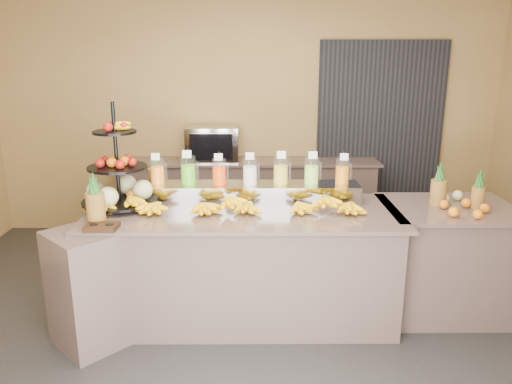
{
  "coord_description": "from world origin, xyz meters",
  "views": [
    {
      "loc": [
        0.08,
        -3.51,
        2.15
      ],
      "look_at": [
        0.1,
        0.3,
        1.09
      ],
      "focal_mm": 35.0,
      "sensor_mm": 36.0,
      "label": 1
    }
  ],
  "objects_px": {
    "banana_heap": "(227,203)",
    "right_fruit_pile": "(459,202)",
    "oven_warmer": "(213,143)",
    "pitcher_tray": "(250,192)",
    "condiment_caddy": "(102,227)",
    "fruit_stand": "(123,181)"
  },
  "relations": [
    {
      "from": "pitcher_tray",
      "to": "oven_warmer",
      "type": "relative_size",
      "value": 3.07
    },
    {
      "from": "condiment_caddy",
      "to": "pitcher_tray",
      "type": "bearing_deg",
      "value": 33.51
    },
    {
      "from": "pitcher_tray",
      "to": "oven_warmer",
      "type": "bearing_deg",
      "value": 104.99
    },
    {
      "from": "fruit_stand",
      "to": "right_fruit_pile",
      "type": "height_order",
      "value": "fruit_stand"
    },
    {
      "from": "fruit_stand",
      "to": "condiment_caddy",
      "type": "bearing_deg",
      "value": -101.2
    },
    {
      "from": "pitcher_tray",
      "to": "banana_heap",
      "type": "distance_m",
      "value": 0.35
    },
    {
      "from": "oven_warmer",
      "to": "right_fruit_pile",
      "type": "bearing_deg",
      "value": -42.4
    },
    {
      "from": "right_fruit_pile",
      "to": "fruit_stand",
      "type": "bearing_deg",
      "value": 177.95
    },
    {
      "from": "pitcher_tray",
      "to": "condiment_caddy",
      "type": "xyz_separation_m",
      "value": [
        -1.06,
        -0.7,
        -0.06
      ]
    },
    {
      "from": "condiment_caddy",
      "to": "oven_warmer",
      "type": "relative_size",
      "value": 0.38
    },
    {
      "from": "banana_heap",
      "to": "condiment_caddy",
      "type": "xyz_separation_m",
      "value": [
        -0.88,
        -0.4,
        -0.06
      ]
    },
    {
      "from": "pitcher_tray",
      "to": "fruit_stand",
      "type": "distance_m",
      "value": 1.05
    },
    {
      "from": "pitcher_tray",
      "to": "fruit_stand",
      "type": "xyz_separation_m",
      "value": [
        -1.03,
        -0.16,
        0.14
      ]
    },
    {
      "from": "banana_heap",
      "to": "right_fruit_pile",
      "type": "bearing_deg",
      "value": 1.28
    },
    {
      "from": "right_fruit_pile",
      "to": "oven_warmer",
      "type": "height_order",
      "value": "oven_warmer"
    },
    {
      "from": "oven_warmer",
      "to": "pitcher_tray",
      "type": "bearing_deg",
      "value": -75.33
    },
    {
      "from": "pitcher_tray",
      "to": "condiment_caddy",
      "type": "bearing_deg",
      "value": -146.49
    },
    {
      "from": "banana_heap",
      "to": "fruit_stand",
      "type": "height_order",
      "value": "fruit_stand"
    },
    {
      "from": "condiment_caddy",
      "to": "right_fruit_pile",
      "type": "bearing_deg",
      "value": 9.18
    },
    {
      "from": "banana_heap",
      "to": "pitcher_tray",
      "type": "bearing_deg",
      "value": 58.89
    },
    {
      "from": "banana_heap",
      "to": "fruit_stand",
      "type": "relative_size",
      "value": 2.53
    },
    {
      "from": "banana_heap",
      "to": "right_fruit_pile",
      "type": "xyz_separation_m",
      "value": [
        1.87,
        0.04,
        -0.01
      ]
    }
  ]
}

